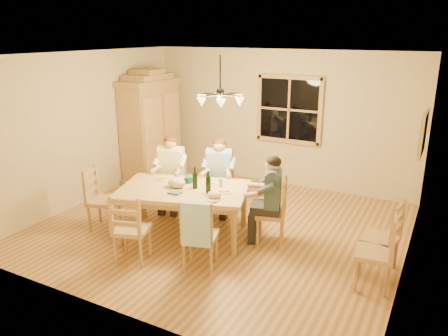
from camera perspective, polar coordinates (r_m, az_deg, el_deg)
The scene contains 33 objects.
floor at distance 7.10m, azimuth -0.45°, elevation -7.74°, with size 5.50×5.50×0.00m, color brown.
ceiling at distance 6.43m, azimuth -0.51°, elevation 14.59°, with size 5.50×5.00×0.02m, color white.
wall_back at distance 8.86m, azimuth 7.28°, elevation 6.43°, with size 5.50×0.02×2.70m, color tan.
wall_left at distance 8.27m, azimuth -17.54°, elevation 4.98°, with size 0.02×5.00×2.70m, color tan.
wall_right at distance 5.90m, azimuth 23.74°, elevation -0.52°, with size 0.02×5.00×2.70m, color tan.
window at distance 8.73m, azimuth 8.49°, elevation 7.55°, with size 1.30×0.06×1.30m.
painting at distance 7.00m, azimuth 24.57°, elevation 4.16°, with size 0.06×0.78×0.64m.
chandelier at distance 6.49m, azimuth -0.49°, elevation 9.09°, with size 0.77×0.68×0.71m.
armoire at distance 9.18m, azimuth -9.52°, elevation 4.85°, with size 0.66×1.40×2.30m.
dining_table at distance 6.64m, azimuth -5.30°, elevation -3.44°, with size 2.17×1.68×0.76m.
chair_far_left at distance 7.70m, azimuth -6.80°, elevation -3.34°, with size 0.54×0.53×0.99m.
chair_far_right at distance 7.50m, azimuth -0.60°, elevation -3.80°, with size 0.54×0.53×0.99m.
chair_near_left at distance 6.16m, azimuth -11.87°, elevation -9.15°, with size 0.54×0.53×0.99m.
chair_near_right at distance 5.88m, azimuth -3.09°, elevation -10.12°, with size 0.54×0.53×0.99m.
chair_end_left at distance 7.23m, azimuth -15.41°, elevation -5.28°, with size 0.53×0.54×0.99m.
chair_end_right at distance 6.56m, azimuth 6.09°, elevation -7.14°, with size 0.53×0.54×0.99m.
adult_woman at distance 7.53m, azimuth -6.95°, elevation 0.49°, with size 0.49×0.51×0.87m.
adult_plaid_man at distance 7.32m, azimuth -0.61°, elevation 0.13°, with size 0.49×0.51×0.87m.
adult_slate_man at distance 6.35m, azimuth 6.24°, elevation -2.72°, with size 0.51×0.49×0.87m.
towel at distance 5.54m, azimuth -3.63°, elevation -7.36°, with size 0.38×0.10×0.58m, color #A8D2E3.
wine_bottle_a at distance 6.54m, azimuth -3.82°, elevation -1.28°, with size 0.08×0.08×0.33m, color black.
wine_bottle_b at distance 6.35m, azimuth -2.07°, elevation -1.84°, with size 0.08×0.08×0.33m, color black.
plate_woman at distance 7.05m, azimuth -7.82°, elevation -1.35°, with size 0.26×0.26×0.02m, color white.
plate_plaid at distance 6.77m, azimuth -1.87°, elevation -1.99°, with size 0.26×0.26×0.02m, color white.
plate_slate at distance 6.43m, azimuth -0.00°, elevation -3.03°, with size 0.26×0.26×0.02m, color white.
wine_glass_a at distance 6.91m, azimuth -6.17°, elevation -1.14°, with size 0.06×0.06×0.14m, color silver.
wine_glass_b at distance 6.60m, azimuth -0.42°, elevation -1.94°, with size 0.06×0.06×0.14m, color silver.
cap at distance 6.17m, azimuth -1.26°, elevation -3.50°, with size 0.20×0.20×0.11m, color tan.
napkin at distance 6.40m, azimuth -6.40°, elevation -3.20°, with size 0.18×0.14×0.03m, color #485A84.
cloth_bundle at distance 6.63m, azimuth -6.22°, elevation -1.89°, with size 0.28×0.22×0.15m, color #C0AE8B.
child at distance 6.93m, azimuth -4.55°, elevation -4.43°, with size 0.32×0.21×0.89m, color #176951.
chair_spare_front at distance 5.74m, azimuth 18.84°, elevation -11.84°, with size 0.47×0.48×0.99m.
chair_spare_back at distance 6.12m, azimuth 19.55°, elevation -10.00°, with size 0.49×0.50×0.99m.
Camera 1 is at (3.06, -5.65, 3.02)m, focal length 35.00 mm.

